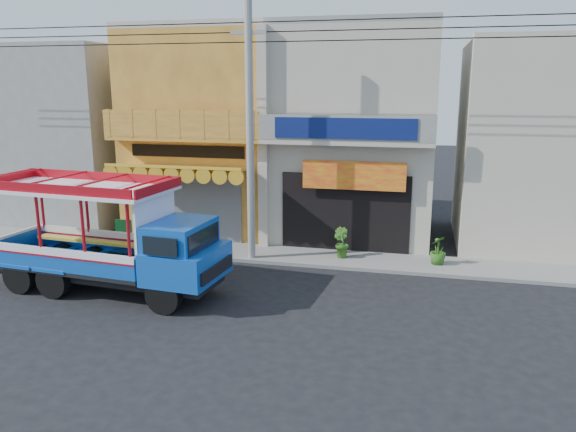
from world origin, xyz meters
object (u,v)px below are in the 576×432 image
object	(u,v)px
green_sign	(124,234)
potted_plant_c	(438,250)
utility_pole	(254,114)
songthaew_truck	(121,240)
potted_plant_b	(341,243)

from	to	relation	value
green_sign	potted_plant_c	distance (m)	11.40
utility_pole	potted_plant_c	xyz separation A→B (m)	(6.12, 0.75, -4.43)
potted_plant_c	utility_pole	bearing A→B (deg)	-54.16
green_sign	potted_plant_c	bearing A→B (deg)	1.64
utility_pole	songthaew_truck	distance (m)	5.92
utility_pole	potted_plant_b	size ratio (longest dim) A/B	26.95
potted_plant_c	potted_plant_b	bearing A→B (deg)	-61.42
utility_pole	potted_plant_c	world-z (taller)	utility_pole
utility_pole	potted_plant_c	bearing A→B (deg)	6.95
utility_pole	potted_plant_b	distance (m)	5.29
songthaew_truck	potted_plant_b	bearing A→B (deg)	39.08
utility_pole	green_sign	bearing A→B (deg)	175.46
potted_plant_b	potted_plant_c	size ratio (longest dim) A/B	1.08
songthaew_truck	potted_plant_c	world-z (taller)	songthaew_truck
songthaew_truck	potted_plant_b	xyz separation A→B (m)	(5.73, 4.65, -0.98)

